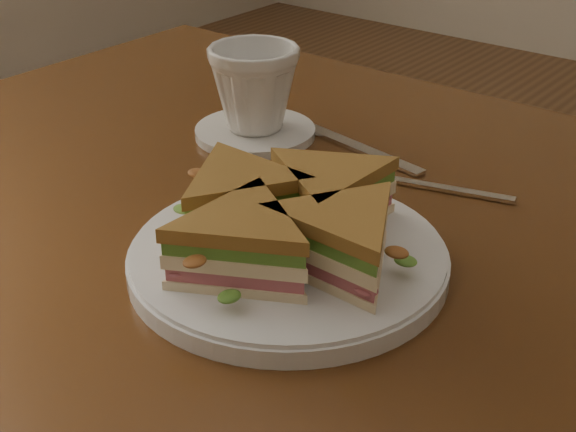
# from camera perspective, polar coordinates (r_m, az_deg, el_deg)

# --- Properties ---
(table) EXTENTS (1.20, 0.80, 0.75)m
(table) POSITION_cam_1_polar(r_m,az_deg,el_deg) (0.80, 3.50, -6.61)
(table) COLOR #391E0D
(table) RESTS_ON ground
(plate) EXTENTS (0.27, 0.27, 0.02)m
(plate) POSITION_cam_1_polar(r_m,az_deg,el_deg) (0.68, 0.00, -3.12)
(plate) COLOR white
(plate) RESTS_ON table
(sandwich_wedges) EXTENTS (0.24, 0.24, 0.06)m
(sandwich_wedges) POSITION_cam_1_polar(r_m,az_deg,el_deg) (0.66, 0.00, -0.38)
(sandwich_wedges) COLOR #FFE9BC
(sandwich_wedges) RESTS_ON plate
(crisps_mound) EXTENTS (0.09, 0.09, 0.05)m
(crisps_mound) POSITION_cam_1_polar(r_m,az_deg,el_deg) (0.66, 0.00, -0.68)
(crisps_mound) COLOR #BF5F18
(crisps_mound) RESTS_ON plate
(spoon) EXTENTS (0.18, 0.07, 0.01)m
(spoon) POSITION_cam_1_polar(r_m,az_deg,el_deg) (0.83, 6.58, 2.82)
(spoon) COLOR silver
(spoon) RESTS_ON table
(knife) EXTENTS (0.21, 0.05, 0.00)m
(knife) POSITION_cam_1_polar(r_m,az_deg,el_deg) (0.92, 3.96, 5.28)
(knife) COLOR silver
(knife) RESTS_ON table
(saucer) EXTENTS (0.14, 0.14, 0.01)m
(saucer) POSITION_cam_1_polar(r_m,az_deg,el_deg) (0.93, -2.35, 6.00)
(saucer) COLOR white
(saucer) RESTS_ON table
(coffee_cup) EXTENTS (0.13, 0.13, 0.10)m
(coffee_cup) POSITION_cam_1_polar(r_m,az_deg,el_deg) (0.92, -2.42, 9.07)
(coffee_cup) COLOR white
(coffee_cup) RESTS_ON saucer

